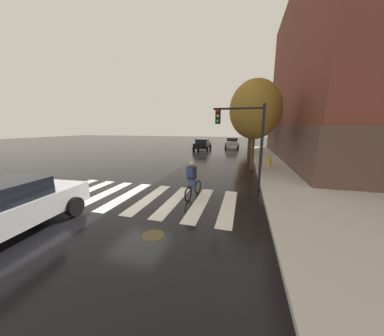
{
  "coord_description": "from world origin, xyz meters",
  "views": [
    {
      "loc": [
        4.59,
        -7.36,
        3.09
      ],
      "look_at": [
        2.07,
        1.87,
        1.08
      ],
      "focal_mm": 18.05,
      "sensor_mm": 36.0,
      "label": 1
    }
  ],
  "objects_px": {
    "sedan_mid": "(202,144)",
    "traffic_light_near": "(245,132)",
    "cyclist": "(192,180)",
    "street_tree_mid": "(252,119)",
    "street_tree_near": "(255,110)",
    "street_tree_far": "(250,125)",
    "sedan_far": "(232,142)",
    "sedan_near": "(2,209)",
    "manhole_cover": "(153,235)",
    "fire_hydrant": "(270,161)"
  },
  "relations": [
    {
      "from": "sedan_mid",
      "to": "traffic_light_near",
      "type": "relative_size",
      "value": 1.07
    },
    {
      "from": "cyclist",
      "to": "street_tree_mid",
      "type": "distance_m",
      "value": 16.12
    },
    {
      "from": "sedan_mid",
      "to": "street_tree_mid",
      "type": "distance_m",
      "value": 7.8
    },
    {
      "from": "street_tree_near",
      "to": "street_tree_far",
      "type": "bearing_deg",
      "value": 90.11
    },
    {
      "from": "sedan_mid",
      "to": "cyclist",
      "type": "relative_size",
      "value": 2.66
    },
    {
      "from": "street_tree_mid",
      "to": "street_tree_far",
      "type": "distance_m",
      "value": 6.86
    },
    {
      "from": "traffic_light_near",
      "to": "street_tree_mid",
      "type": "xyz_separation_m",
      "value": [
        0.63,
        13.5,
        1.13
      ]
    },
    {
      "from": "sedan_far",
      "to": "sedan_near",
      "type": "bearing_deg",
      "value": -99.43
    },
    {
      "from": "manhole_cover",
      "to": "traffic_light_near",
      "type": "relative_size",
      "value": 0.15
    },
    {
      "from": "traffic_light_near",
      "to": "sedan_far",
      "type": "bearing_deg",
      "value": 95.16
    },
    {
      "from": "sedan_mid",
      "to": "fire_hydrant",
      "type": "height_order",
      "value": "sedan_mid"
    },
    {
      "from": "sedan_mid",
      "to": "cyclist",
      "type": "bearing_deg",
      "value": -79.17
    },
    {
      "from": "cyclist",
      "to": "street_tree_mid",
      "type": "bearing_deg",
      "value": 80.06
    },
    {
      "from": "sedan_mid",
      "to": "street_tree_far",
      "type": "xyz_separation_m",
      "value": [
        6.3,
        3.6,
        2.63
      ]
    },
    {
      "from": "sedan_near",
      "to": "traffic_light_near",
      "type": "relative_size",
      "value": 1.12
    },
    {
      "from": "sedan_mid",
      "to": "street_tree_mid",
      "type": "height_order",
      "value": "street_tree_mid"
    },
    {
      "from": "sedan_near",
      "to": "sedan_far",
      "type": "xyz_separation_m",
      "value": [
        4.61,
        27.76,
        -0.02
      ]
    },
    {
      "from": "street_tree_mid",
      "to": "street_tree_far",
      "type": "bearing_deg",
      "value": 90.29
    },
    {
      "from": "street_tree_far",
      "to": "street_tree_near",
      "type": "bearing_deg",
      "value": -89.89
    },
    {
      "from": "sedan_far",
      "to": "street_tree_mid",
      "type": "xyz_separation_m",
      "value": [
        2.56,
        -7.85,
        3.2
      ]
    },
    {
      "from": "street_tree_near",
      "to": "cyclist",
      "type": "bearing_deg",
      "value": -111.09
    },
    {
      "from": "sedan_far",
      "to": "cyclist",
      "type": "xyz_separation_m",
      "value": [
        -0.17,
        -23.43,
        0.04
      ]
    },
    {
      "from": "traffic_light_near",
      "to": "street_tree_far",
      "type": "bearing_deg",
      "value": 88.33
    },
    {
      "from": "manhole_cover",
      "to": "fire_hydrant",
      "type": "xyz_separation_m",
      "value": [
        4.4,
        11.15,
        0.53
      ]
    },
    {
      "from": "manhole_cover",
      "to": "traffic_light_near",
      "type": "bearing_deg",
      "value": 65.55
    },
    {
      "from": "street_tree_near",
      "to": "street_tree_far",
      "type": "relative_size",
      "value": 1.26
    },
    {
      "from": "cyclist",
      "to": "street_tree_far",
      "type": "height_order",
      "value": "street_tree_far"
    },
    {
      "from": "sedan_mid",
      "to": "street_tree_mid",
      "type": "bearing_deg",
      "value": -27.08
    },
    {
      "from": "traffic_light_near",
      "to": "street_tree_far",
      "type": "height_order",
      "value": "street_tree_far"
    },
    {
      "from": "sedan_mid",
      "to": "fire_hydrant",
      "type": "xyz_separation_m",
      "value": [
        7.7,
        -10.88,
        -0.26
      ]
    },
    {
      "from": "street_tree_near",
      "to": "sedan_far",
      "type": "bearing_deg",
      "value": 98.86
    },
    {
      "from": "sedan_near",
      "to": "sedan_mid",
      "type": "bearing_deg",
      "value": 87.93
    },
    {
      "from": "street_tree_far",
      "to": "sedan_near",
      "type": "bearing_deg",
      "value": -104.93
    },
    {
      "from": "sedan_far",
      "to": "street_tree_far",
      "type": "relative_size",
      "value": 0.91
    },
    {
      "from": "sedan_near",
      "to": "fire_hydrant",
      "type": "xyz_separation_m",
      "value": [
        8.53,
        12.27,
        -0.29
      ]
    },
    {
      "from": "sedan_near",
      "to": "fire_hydrant",
      "type": "distance_m",
      "value": 14.94
    },
    {
      "from": "fire_hydrant",
      "to": "street_tree_far",
      "type": "bearing_deg",
      "value": 95.53
    },
    {
      "from": "manhole_cover",
      "to": "street_tree_far",
      "type": "height_order",
      "value": "street_tree_far"
    },
    {
      "from": "street_tree_mid",
      "to": "manhole_cover",
      "type": "bearing_deg",
      "value": -99.17
    },
    {
      "from": "manhole_cover",
      "to": "sedan_far",
      "type": "bearing_deg",
      "value": 88.97
    },
    {
      "from": "manhole_cover",
      "to": "traffic_light_near",
      "type": "distance_m",
      "value": 6.48
    },
    {
      "from": "cyclist",
      "to": "street_tree_near",
      "type": "height_order",
      "value": "street_tree_near"
    },
    {
      "from": "manhole_cover",
      "to": "sedan_near",
      "type": "bearing_deg",
      "value": -164.93
    },
    {
      "from": "traffic_light_near",
      "to": "fire_hydrant",
      "type": "xyz_separation_m",
      "value": [
        1.99,
        5.85,
        -2.33
      ]
    },
    {
      "from": "street_tree_near",
      "to": "fire_hydrant",
      "type": "bearing_deg",
      "value": 32.27
    },
    {
      "from": "sedan_near",
      "to": "street_tree_mid",
      "type": "distance_m",
      "value": 21.4
    },
    {
      "from": "sedan_far",
      "to": "street_tree_far",
      "type": "xyz_separation_m",
      "value": [
        2.52,
        -1.02,
        2.62
      ]
    },
    {
      "from": "sedan_near",
      "to": "street_tree_far",
      "type": "relative_size",
      "value": 0.93
    },
    {
      "from": "manhole_cover",
      "to": "cyclist",
      "type": "xyz_separation_m",
      "value": [
        0.3,
        3.22,
        0.84
      ]
    },
    {
      "from": "manhole_cover",
      "to": "street_tree_near",
      "type": "relative_size",
      "value": 0.1
    }
  ]
}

